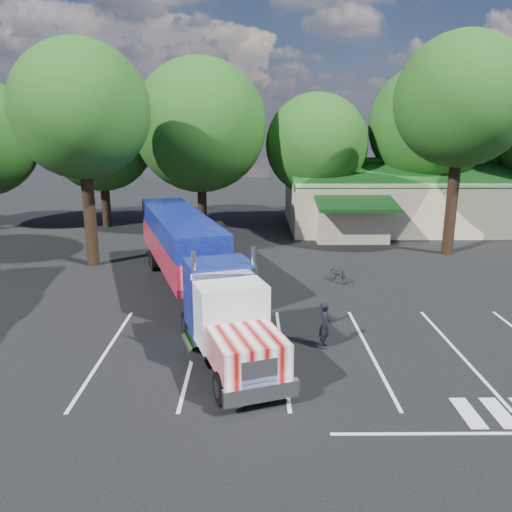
{
  "coord_description": "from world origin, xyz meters",
  "views": [
    {
      "loc": [
        -1.06,
        -22.64,
        7.92
      ],
      "look_at": [
        -0.9,
        0.26,
        2.0
      ],
      "focal_mm": 35.0,
      "sensor_mm": 36.0,
      "label": 1
    }
  ],
  "objects_px": {
    "semi_truck": "(189,254)",
    "woman": "(325,325)",
    "silver_sedan": "(333,226)",
    "bicycle": "(339,273)"
  },
  "relations": [
    {
      "from": "semi_truck",
      "to": "woman",
      "type": "bearing_deg",
      "value": -61.89
    },
    {
      "from": "woman",
      "to": "silver_sedan",
      "type": "xyz_separation_m",
      "value": [
        3.4,
        19.58,
        -0.12
      ]
    },
    {
      "from": "silver_sedan",
      "to": "semi_truck",
      "type": "bearing_deg",
      "value": 143.4
    },
    {
      "from": "woman",
      "to": "silver_sedan",
      "type": "relative_size",
      "value": 0.38
    },
    {
      "from": "bicycle",
      "to": "silver_sedan",
      "type": "xyz_separation_m",
      "value": [
        1.49,
        11.44,
        0.32
      ]
    },
    {
      "from": "semi_truck",
      "to": "bicycle",
      "type": "bearing_deg",
      "value": 2.08
    },
    {
      "from": "silver_sedan",
      "to": "woman",
      "type": "bearing_deg",
      "value": 165.87
    },
    {
      "from": "semi_truck",
      "to": "silver_sedan",
      "type": "height_order",
      "value": "semi_truck"
    },
    {
      "from": "semi_truck",
      "to": "silver_sedan",
      "type": "relative_size",
      "value": 3.99
    },
    {
      "from": "woman",
      "to": "silver_sedan",
      "type": "bearing_deg",
      "value": 0.29
    }
  ]
}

